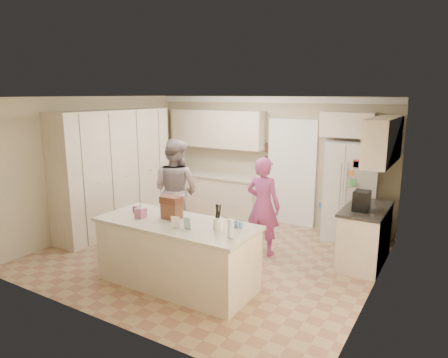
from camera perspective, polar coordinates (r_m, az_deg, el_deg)
The scene contains 41 objects.
floor at distance 6.82m, azimuth -2.27°, elevation -10.85°, with size 5.20×4.60×0.02m, color #A18661.
ceiling at distance 6.28m, azimuth -2.48°, elevation 11.73°, with size 5.20×4.60×0.02m, color white.
wall_back at distance 8.42m, azimuth 6.30°, elevation 2.81°, with size 5.20×0.02×2.60m, color #BBAD8C.
wall_front at distance 4.73m, azimuth -17.97°, elevation -5.09°, with size 5.20×0.02×2.60m, color #BBAD8C.
wall_left at distance 8.13m, azimuth -17.94°, elevation 1.96°, with size 0.02×4.60×2.60m, color #BBAD8C.
wall_right at distance 5.48m, azimuth 21.12°, elevation -2.99°, with size 0.02×4.60×2.60m, color #BBAD8C.
crown_back at distance 8.26m, azimuth 6.35°, elevation 11.21°, with size 5.20×0.08×0.12m, color white.
pantry_bank at distance 8.06m, azimuth -15.37°, elevation 1.13°, with size 0.60×2.60×2.35m, color beige.
back_base_cab at distance 8.87m, azimuth -1.44°, elevation -2.32°, with size 2.20×0.60×0.88m, color beige.
back_countertop at distance 8.75m, azimuth -1.49°, elevation 0.58°, with size 2.24×0.63×0.04m, color beige.
back_upper_cab at distance 8.72m, azimuth -1.05°, elevation 7.18°, with size 2.20×0.35×0.80m, color beige.
doorway_opening at distance 8.22m, azimuth 9.65°, elevation 0.72°, with size 0.90×0.06×2.10m, color black.
doorway_casing at distance 8.19m, azimuth 9.56°, elevation 0.68°, with size 1.02×0.03×2.22m, color white.
wall_frame_upper at distance 8.34m, azimuth 6.35°, elevation 4.46°, with size 0.15×0.02×0.20m, color brown.
wall_frame_lower at distance 8.38m, azimuth 6.31°, elevation 2.63°, with size 0.15×0.02×0.20m, color brown.
refrigerator at distance 7.69m, azimuth 17.30°, elevation -1.60°, with size 0.90×0.70×1.80m, color white.
fridge_seam at distance 7.35m, azimuth 16.63°, elevation -2.18°, with size 0.01×0.02×1.78m, color gray.
fridge_dispenser at distance 7.34m, azimuth 15.07°, elevation -0.10°, with size 0.22×0.03×0.35m, color black.
fridge_handle_l at distance 7.32m, azimuth 16.29°, elevation -1.02°, with size 0.02×0.02×0.85m, color silver.
fridge_handle_r at distance 7.29m, azimuth 17.05°, elevation -1.11°, with size 0.02×0.02×0.85m, color silver.
over_fridge_cab at distance 7.61m, azimuth 17.29°, elevation 7.43°, with size 0.95×0.35×0.45m, color beige.
right_base_cab at distance 6.73m, azimuth 19.47°, elevation -7.80°, with size 0.60×1.20×0.88m, color beige.
right_countertop at distance 6.59m, azimuth 19.67°, elevation -4.02°, with size 0.63×1.24×0.04m, color #2D2B28.
right_upper_cab at distance 6.56m, azimuth 21.83°, elevation 5.12°, with size 0.35×1.50×0.70m, color beige.
coffee_maker at distance 6.36m, azimuth 19.06°, elevation -2.95°, with size 0.22×0.28×0.30m, color black.
island_base at distance 5.72m, azimuth -6.75°, elevation -10.73°, with size 2.20×0.90×0.88m, color beige.
island_top at distance 5.55m, azimuth -6.87°, elevation -6.35°, with size 2.28×0.96×0.05m, color beige.
utensil_crock at distance 5.21m, azimuth -0.85°, elevation -6.37°, with size 0.13×0.13×0.15m, color white.
tissue_box at distance 5.80m, azimuth -11.82°, elevation -4.75°, with size 0.13×0.13×0.14m, color #C06590.
tissue_plume at distance 5.77m, azimuth -11.87°, elevation -3.70°, with size 0.08×0.08×0.08m, color white.
dollhouse_body at distance 5.68m, azimuth -7.48°, elevation -4.53°, with size 0.26×0.18×0.22m, color brown.
dollhouse_roof at distance 5.63m, azimuth -7.53°, elevation -2.97°, with size 0.28×0.20×0.10m, color #592D1E.
jam_jar at distance 6.07m, azimuth -12.59°, elevation -4.25°, with size 0.07×0.07×0.09m, color #59263F.
greeting_card_a at distance 5.28m, azimuth -6.93°, elevation -6.13°, with size 0.12×0.01×0.16m, color white.
greeting_card_b at distance 5.24m, azimuth -5.29°, elevation -6.26°, with size 0.12×0.01×0.16m, color silver.
water_bottle at distance 4.89m, azimuth 0.91°, elevation -7.08°, with size 0.07×0.07×0.24m, color silver.
shaker_salt at distance 5.27m, azimuth 1.71°, elevation -6.48°, with size 0.05×0.05×0.09m, color teal.
shaker_pepper at distance 5.24m, azimuth 2.38°, elevation -6.60°, with size 0.05×0.05×0.09m, color teal.
teen_boy at distance 7.28m, azimuth -6.92°, elevation -1.62°, with size 0.91×0.71×1.87m, color #989291.
teen_girl at distance 6.66m, azimuth 5.60°, elevation -3.86°, with size 0.60×0.39×1.65m, color #B24C79.
fridge_magnets at distance 7.34m, azimuth 16.61°, elevation -2.19°, with size 0.76×0.02×1.44m, color tan, non-canonical shape.
Camera 1 is at (3.46, -5.25, 2.65)m, focal length 32.00 mm.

